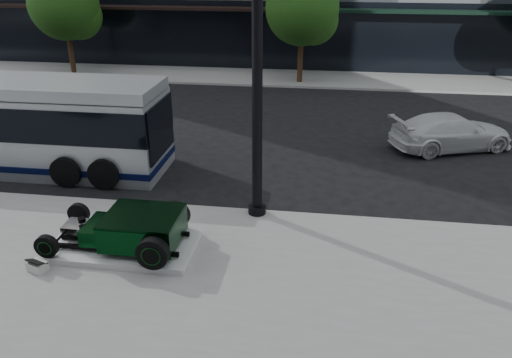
# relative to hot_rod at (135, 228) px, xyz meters

# --- Properties ---
(ground) EXTENTS (120.00, 120.00, 0.00)m
(ground) POSITION_rel_hot_rod_xyz_m (1.77, 4.41, -0.70)
(ground) COLOR black
(ground) RESTS_ON ground
(sidewalk_far) EXTENTS (70.00, 4.00, 0.12)m
(sidewalk_far) POSITION_rel_hot_rod_xyz_m (1.77, 18.41, -0.64)
(sidewalk_far) COLOR gray
(sidewalk_far) RESTS_ON ground
(street_trees) EXTENTS (29.80, 3.80, 5.70)m
(street_trees) POSITION_rel_hot_rod_xyz_m (2.92, 17.48, 3.07)
(street_trees) COLOR black
(street_trees) RESTS_ON sidewalk_far
(display_plinth) EXTENTS (3.40, 1.80, 0.15)m
(display_plinth) POSITION_rel_hot_rod_xyz_m (-0.33, 0.00, -0.50)
(display_plinth) COLOR silver
(display_plinth) RESTS_ON sidewalk_near
(hot_rod) EXTENTS (3.22, 2.00, 0.81)m
(hot_rod) POSITION_rel_hot_rod_xyz_m (0.00, 0.00, 0.00)
(hot_rod) COLOR black
(hot_rod) RESTS_ON display_plinth
(info_plaque) EXTENTS (0.48, 0.42, 0.31)m
(info_plaque) POSITION_rel_hot_rod_xyz_m (-1.86, -1.12, -0.45)
(info_plaque) COLOR silver
(info_plaque) RESTS_ON sidewalk_near
(lamppost) EXTENTS (0.47, 0.47, 8.61)m
(lamppost) POSITION_rel_hot_rod_xyz_m (2.57, 2.21, 3.40)
(lamppost) COLOR black
(lamppost) RESTS_ON sidewalk_near
(white_sedan) EXTENTS (4.78, 3.24, 1.28)m
(white_sedan) POSITION_rel_hot_rod_xyz_m (8.80, 8.30, -0.05)
(white_sedan) COLOR white
(white_sedan) RESTS_ON ground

